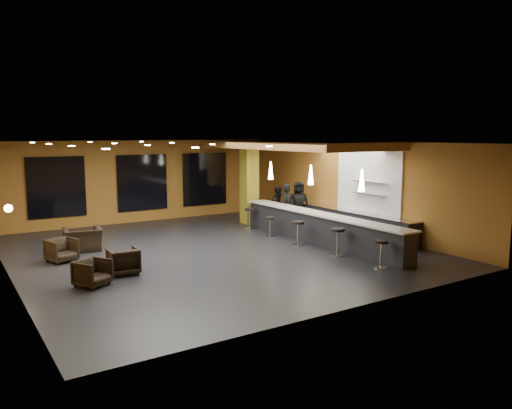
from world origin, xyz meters
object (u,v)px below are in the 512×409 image
armchair_d (83,239)px  bar_stool_3 (270,224)px  staff_a (287,207)px  bar_stool_1 (338,238)px  staff_b (279,206)px  column (249,182)px  pendant_2 (271,170)px  bar_stool_4 (250,216)px  armchair_a (92,273)px  armchair_b (123,261)px  pendant_1 (311,175)px  bar_stool_0 (381,250)px  bar_counter (319,229)px  staff_c (299,203)px  armchair_c (62,250)px  pendant_0 (362,180)px  bar_stool_2 (298,230)px  prep_counter (351,223)px

armchair_d → bar_stool_3: (6.42, -1.39, 0.09)m
staff_a → bar_stool_1: size_ratio=2.09×
staff_b → bar_stool_1: 5.65m
column → staff_a: 2.20m
pendant_2 → armchair_d: (-7.25, 0.21, -1.97)m
staff_b → pendant_2: bearing=-145.5°
column → bar_stool_3: column is taller
staff_b → bar_stool_4: 1.58m
armchair_a → armchair_b: (0.99, 0.64, 0.02)m
bar_stool_3 → bar_stool_4: bearing=84.7°
pendant_1 → bar_stool_0: bearing=-99.4°
bar_stool_1 → armchair_a: bearing=172.7°
bar_counter → staff_c: size_ratio=4.35×
armchair_c → bar_stool_0: bearing=-54.8°
pendant_1 → armchair_d: bearing=159.5°
armchair_c → bar_stool_0: size_ratio=0.96×
bar_stool_0 → bar_stool_1: bearing=91.4°
staff_a → armchair_c: bearing=162.4°
armchair_b → bar_stool_1: 6.48m
staff_a → bar_counter: bearing=-123.5°
staff_a → staff_b: (0.30, 1.01, -0.11)m
pendant_0 → bar_stool_4: 5.82m
staff_a → staff_c: bearing=4.4°
staff_b → bar_stool_1: size_ratio=1.85×
armchair_a → bar_stool_2: bar_stool_2 is taller
bar_counter → bar_stool_2: 0.87m
pendant_1 → armchair_c: size_ratio=0.91×
pendant_0 → bar_stool_0: bearing=-113.7°
bar_stool_0 → bar_stool_3: bearing=91.7°
staff_b → armchair_a: (-8.86, -4.48, -0.46)m
bar_stool_1 → bar_stool_4: size_ratio=1.03×
bar_stool_2 → bar_stool_3: size_ratio=1.14×
pendant_0 → bar_counter: bearing=90.0°
prep_counter → staff_c: staff_c is taller
pendant_1 → staff_c: 3.28m
bar_stool_2 → column: bearing=79.2°
staff_c → armchair_d: bearing=-158.1°
pendant_2 → staff_a: pendant_2 is taller
pendant_0 → pendant_1: same height
armchair_b → bar_stool_0: bar_stool_0 is taller
bar_stool_0 → bar_stool_2: bearing=93.2°
staff_a → bar_stool_3: (-1.40, -0.83, -0.44)m
pendant_1 → armchair_b: size_ratio=0.88×
staff_b → staff_a: bearing=-109.0°
armchair_d → bar_stool_4: bearing=-169.8°
pendant_1 → bar_counter: bearing=-90.0°
staff_b → armchair_d: (-8.12, -0.45, -0.43)m
prep_counter → armchair_d: size_ratio=5.18×
staff_a → armchair_b: staff_a is taller
bar_counter → prep_counter: size_ratio=1.33×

